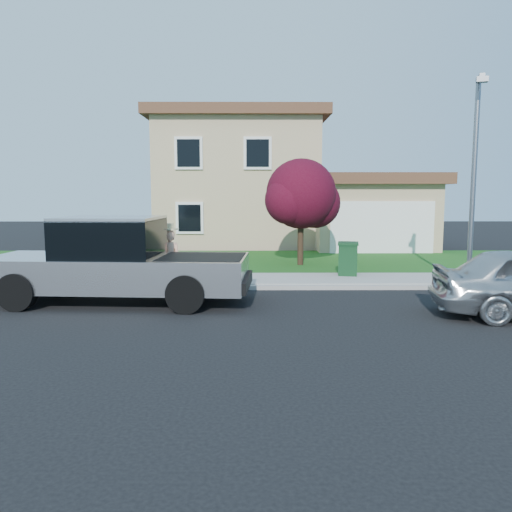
{
  "coord_description": "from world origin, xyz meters",
  "views": [
    {
      "loc": [
        0.78,
        -11.05,
        2.67
      ],
      "look_at": [
        0.85,
        0.95,
        1.2
      ],
      "focal_mm": 35.0,
      "sensor_mm": 36.0,
      "label": 1
    }
  ],
  "objects": [
    {
      "name": "pickup_truck",
      "position": [
        -2.59,
        1.2,
        1.0
      ],
      "size": [
        6.65,
        2.73,
        2.14
      ],
      "rotation": [
        0.0,
        0.0,
        -0.07
      ],
      "color": "black",
      "rests_on": "ground"
    },
    {
      "name": "trash_bin",
      "position": [
        3.79,
        4.59,
        0.68
      ],
      "size": [
        0.76,
        0.84,
        1.04
      ],
      "rotation": [
        0.0,
        0.0,
        -0.19
      ],
      "color": "#0E3317",
      "rests_on": "sidewalk"
    },
    {
      "name": "lawn",
      "position": [
        1.0,
        8.5,
        0.05
      ],
      "size": [
        40.0,
        7.0,
        0.1
      ],
      "primitive_type": "cube",
      "color": "#144012",
      "rests_on": "ground"
    },
    {
      "name": "curb",
      "position": [
        1.0,
        2.9,
        0.06
      ],
      "size": [
        40.0,
        0.2,
        0.12
      ],
      "primitive_type": "cube",
      "color": "gray",
      "rests_on": "ground"
    },
    {
      "name": "woman",
      "position": [
        -1.51,
        2.62,
        0.9
      ],
      "size": [
        0.66,
        0.46,
        1.9
      ],
      "rotation": [
        0.0,
        0.0,
        3.07
      ],
      "color": "#E09E7B",
      "rests_on": "ground"
    },
    {
      "name": "street_lamp",
      "position": [
        6.83,
        2.69,
        3.3
      ],
      "size": [
        0.4,
        0.76,
        5.79
      ],
      "rotation": [
        0.0,
        0.0,
        -0.28
      ],
      "color": "slate",
      "rests_on": "ground"
    },
    {
      "name": "sidewalk",
      "position": [
        1.0,
        4.0,
        0.07
      ],
      "size": [
        40.0,
        2.0,
        0.15
      ],
      "primitive_type": "cube",
      "color": "gray",
      "rests_on": "ground"
    },
    {
      "name": "ground",
      "position": [
        0.0,
        0.0,
        0.0
      ],
      "size": [
        80.0,
        80.0,
        0.0
      ],
      "primitive_type": "plane",
      "color": "black",
      "rests_on": "ground"
    },
    {
      "name": "house",
      "position": [
        1.31,
        16.38,
        3.17
      ],
      "size": [
        14.0,
        11.3,
        6.85
      ],
      "color": "tan",
      "rests_on": "ground"
    },
    {
      "name": "ornamental_tree",
      "position": [
        2.58,
        7.29,
        2.59
      ],
      "size": [
        2.84,
        2.56,
        3.89
      ],
      "color": "black",
      "rests_on": "lawn"
    }
  ]
}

